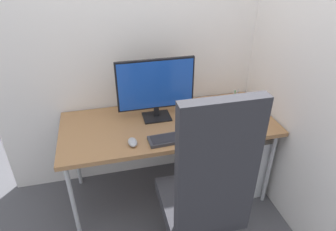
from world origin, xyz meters
TOP-DOWN VIEW (x-y plane):
  - ground_plane at (0.00, 0.00)m, footprint 8.00×8.00m
  - wall_back at (0.00, 0.37)m, footprint 2.56×0.04m
  - wall_side_right at (0.82, -0.14)m, footprint 0.04×1.66m
  - desk at (0.00, 0.00)m, footprint 1.59×0.68m
  - office_chair at (0.05, -0.69)m, footprint 0.58×0.61m
  - filing_cabinet at (0.54, 0.01)m, footprint 0.47×0.54m
  - monitor at (-0.07, 0.10)m, footprint 0.57×0.17m
  - keyboard at (0.01, -0.23)m, footprint 0.42×0.14m
  - mouse at (-0.30, -0.22)m, footprint 0.06×0.11m
  - pen_holder at (0.56, 0.08)m, footprint 0.08×0.08m
  - notebook at (0.43, -0.17)m, footprint 0.17×0.22m

SIDE VIEW (x-z plane):
  - ground_plane at x=0.00m, z-range 0.00..0.00m
  - filing_cabinet at x=0.54m, z-range 0.00..0.55m
  - office_chair at x=0.05m, z-range 0.00..1.29m
  - desk at x=0.00m, z-range 0.31..1.01m
  - notebook at x=0.43m, z-range 0.70..0.72m
  - keyboard at x=0.01m, z-range 0.70..0.73m
  - mouse at x=-0.30m, z-range 0.70..0.74m
  - pen_holder at x=0.56m, z-range 0.66..0.84m
  - monitor at x=-0.07m, z-range 0.72..1.19m
  - wall_back at x=0.00m, z-range 0.00..2.80m
  - wall_side_right at x=0.82m, z-range 0.00..2.80m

